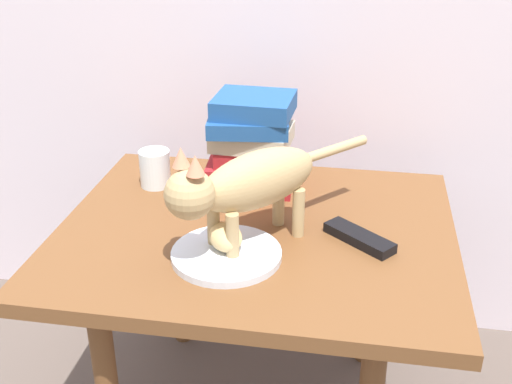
# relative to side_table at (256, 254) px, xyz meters

# --- Properties ---
(side_table) EXTENTS (0.80, 0.66, 0.51)m
(side_table) POSITION_rel_side_table_xyz_m (0.00, 0.00, 0.00)
(side_table) COLOR brown
(side_table) RESTS_ON ground
(plate) EXTENTS (0.21, 0.21, 0.01)m
(plate) POSITION_rel_side_table_xyz_m (-0.03, -0.12, 0.07)
(plate) COLOR silver
(plate) RESTS_ON side_table
(bread_roll) EXTENTS (0.09, 0.10, 0.05)m
(bread_roll) POSITION_rel_side_table_xyz_m (-0.04, -0.11, 0.10)
(bread_roll) COLOR #E0BC7A
(bread_roll) RESTS_ON plate
(cat) EXTENTS (0.34, 0.38, 0.23)m
(cat) POSITION_rel_side_table_xyz_m (-0.01, -0.07, 0.20)
(cat) COLOR tan
(cat) RESTS_ON side_table
(book_stack) EXTENTS (0.20, 0.18, 0.22)m
(book_stack) POSITION_rel_side_table_xyz_m (-0.04, 0.19, 0.17)
(book_stack) COLOR maroon
(book_stack) RESTS_ON side_table
(candle_jar) EXTENTS (0.07, 0.07, 0.08)m
(candle_jar) POSITION_rel_side_table_xyz_m (-0.26, 0.16, 0.10)
(candle_jar) COLOR silver
(candle_jar) RESTS_ON side_table
(tv_remote) EXTENTS (0.14, 0.13, 0.02)m
(tv_remote) POSITION_rel_side_table_xyz_m (0.21, -0.02, 0.07)
(tv_remote) COLOR black
(tv_remote) RESTS_ON side_table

